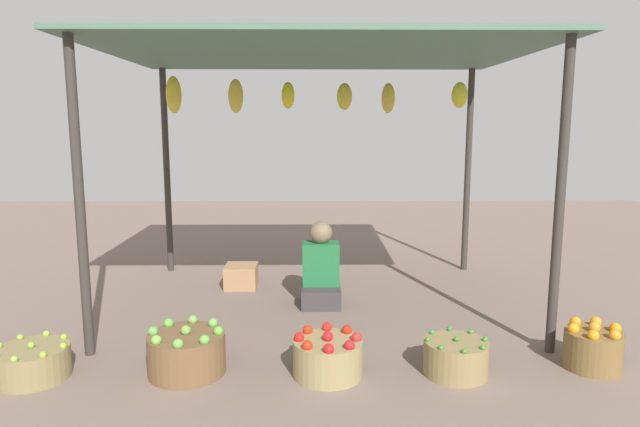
% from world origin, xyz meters
% --- Properties ---
extents(ground_plane, '(14.00, 14.00, 0.00)m').
position_xyz_m(ground_plane, '(0.00, 0.00, 0.00)').
color(ground_plane, '#7A665C').
extents(market_stall_structure, '(3.69, 2.66, 2.31)m').
position_xyz_m(market_stall_structure, '(-0.00, -0.00, 2.16)').
color(market_stall_structure, '#38332D').
rests_on(market_stall_structure, ground).
extents(vendor_person, '(0.36, 0.44, 0.78)m').
position_xyz_m(vendor_person, '(0.02, -0.03, 0.30)').
color(vendor_person, '#3E383B').
rests_on(vendor_person, ground).
extents(basket_limes, '(0.47, 0.47, 0.25)m').
position_xyz_m(basket_limes, '(-1.92, -1.56, 0.11)').
color(basket_limes, olive).
rests_on(basket_limes, ground).
extents(basket_green_apples, '(0.52, 0.52, 0.34)m').
position_xyz_m(basket_green_apples, '(-0.91, -1.50, 0.14)').
color(basket_green_apples, brown).
rests_on(basket_green_apples, ground).
extents(basket_red_tomatoes, '(0.47, 0.47, 0.31)m').
position_xyz_m(basket_red_tomatoes, '(0.04, -1.55, 0.13)').
color(basket_red_tomatoes, '#998558').
rests_on(basket_red_tomatoes, ground).
extents(basket_green_chilies, '(0.43, 0.43, 0.27)m').
position_xyz_m(basket_green_chilies, '(0.90, -1.54, 0.12)').
color(basket_green_chilies, olive).
rests_on(basket_green_chilies, ground).
extents(basket_oranges, '(0.38, 0.38, 0.33)m').
position_xyz_m(basket_oranges, '(1.87, -1.46, 0.14)').
color(basket_oranges, brown).
rests_on(basket_oranges, ground).
extents(wooden_crate_near_vendor, '(0.32, 0.33, 0.23)m').
position_xyz_m(wooden_crate_near_vendor, '(-0.80, 0.50, 0.12)').
color(wooden_crate_near_vendor, '#AB7E54').
rests_on(wooden_crate_near_vendor, ground).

